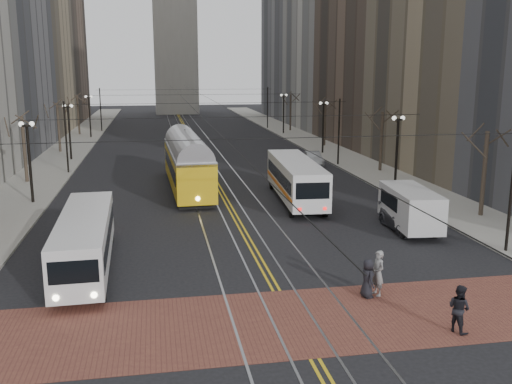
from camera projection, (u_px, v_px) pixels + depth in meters
name	position (u px, v px, depth m)	size (l,w,h in m)	color
ground	(272.00, 283.00, 25.69)	(260.00, 260.00, 0.00)	black
sidewalk_left	(68.00, 151.00, 66.40)	(5.00, 140.00, 0.15)	gray
sidewalk_right	(316.00, 145.00, 71.54)	(5.00, 140.00, 0.15)	gray
crosswalk_band	(293.00, 321.00, 21.84)	(25.00, 6.00, 0.01)	brown
streetcar_rails	(197.00, 148.00, 68.98)	(4.80, 130.00, 0.02)	gray
centre_lines	(197.00, 148.00, 68.98)	(0.42, 130.00, 0.01)	gold
building_left_far	(31.00, 7.00, 99.81)	(16.00, 20.00, 40.00)	brown
building_right_mid	(399.00, 6.00, 70.71)	(16.00, 20.00, 34.00)	brown
building_right_far	(312.00, 12.00, 108.56)	(16.00, 20.00, 40.00)	slate
lamp_posts	(209.00, 142.00, 52.76)	(27.60, 57.20, 5.60)	black
street_trees	(203.00, 134.00, 59.01)	(31.68, 53.28, 5.60)	#382D23
trolley_wires	(204.00, 125.00, 58.40)	(25.96, 120.00, 6.60)	black
transit_bus	(85.00, 243.00, 27.14)	(2.23, 10.69, 2.67)	silver
streetcar	(188.00, 168.00, 45.23)	(2.75, 14.83, 3.50)	yellow
rear_bus	(296.00, 181.00, 41.17)	(2.50, 11.51, 3.00)	white
cargo_van	(410.00, 210.00, 33.76)	(2.19, 5.68, 2.51)	silver
sedan_grey	(299.00, 173.00, 48.92)	(1.67, 4.15, 1.41)	#3C3E43
sedan_silver	(313.00, 159.00, 56.82)	(1.43, 4.09, 1.35)	#94969A
sedan_parked	(404.00, 219.00, 34.00)	(1.86, 4.57, 1.33)	#3B3C42
pedestrian_a	(367.00, 278.00, 23.90)	(0.82, 0.53, 1.68)	black
pedestrian_b	(378.00, 273.00, 24.11)	(0.71, 0.47, 1.96)	gray
pedestrian_c	(459.00, 308.00, 20.75)	(0.87, 0.68, 1.79)	black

